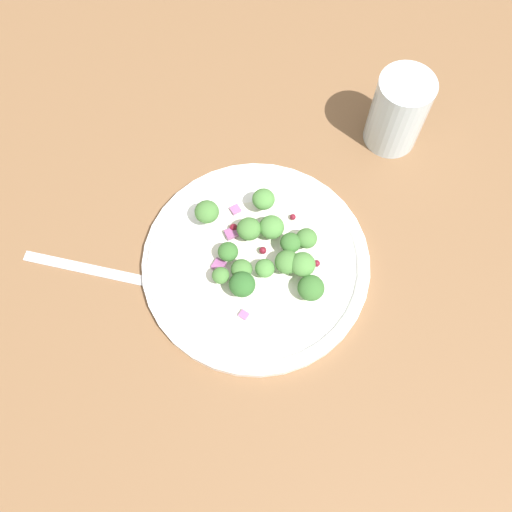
% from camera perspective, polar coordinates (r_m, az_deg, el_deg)
% --- Properties ---
extents(ground_plane, '(1.80, 1.80, 0.02)m').
position_cam_1_polar(ground_plane, '(0.67, 0.85, -2.48)').
color(ground_plane, brown).
extents(plate, '(0.26, 0.26, 0.02)m').
position_cam_1_polar(plate, '(0.66, -0.00, -0.63)').
color(plate, white).
rests_on(plate, ground_plane).
extents(dressing_pool, '(0.15, 0.15, 0.00)m').
position_cam_1_polar(dressing_pool, '(0.65, -0.00, -0.48)').
color(dressing_pool, white).
rests_on(dressing_pool, plate).
extents(broccoli_floret_0, '(0.02, 0.02, 0.02)m').
position_cam_1_polar(broccoli_floret_0, '(0.64, 5.12, 1.77)').
color(broccoli_floret_0, '#9EC684').
rests_on(broccoli_floret_0, plate).
extents(broccoli_floret_1, '(0.03, 0.03, 0.03)m').
position_cam_1_polar(broccoli_floret_1, '(0.63, 3.15, -0.63)').
color(broccoli_floret_1, '#8EB77A').
rests_on(broccoli_floret_1, plate).
extents(broccoli_floret_2, '(0.02, 0.02, 0.02)m').
position_cam_1_polar(broccoli_floret_2, '(0.63, -1.46, -1.38)').
color(broccoli_floret_2, '#8EB77A').
rests_on(broccoli_floret_2, plate).
extents(broccoli_floret_3, '(0.03, 0.03, 0.03)m').
position_cam_1_polar(broccoli_floret_3, '(0.65, 1.29, 2.94)').
color(broccoli_floret_3, '#9EC684').
rests_on(broccoli_floret_3, plate).
extents(broccoli_floret_4, '(0.03, 0.03, 0.03)m').
position_cam_1_polar(broccoli_floret_4, '(0.62, 5.56, -3.25)').
color(broccoli_floret_4, '#ADD18E').
rests_on(broccoli_floret_4, plate).
extents(broccoli_floret_5, '(0.03, 0.03, 0.03)m').
position_cam_1_polar(broccoli_floret_5, '(0.66, -4.98, 4.44)').
color(broccoli_floret_5, '#ADD18E').
rests_on(broccoli_floret_5, plate).
extents(broccoli_floret_6, '(0.02, 0.02, 0.02)m').
position_cam_1_polar(broccoli_floret_6, '(0.63, -3.59, -1.99)').
color(broccoli_floret_6, '#8EB77A').
rests_on(broccoli_floret_6, plate).
extents(broccoli_floret_7, '(0.03, 0.03, 0.03)m').
position_cam_1_polar(broccoli_floret_7, '(0.63, 4.73, -0.87)').
color(broccoli_floret_7, '#9EC684').
rests_on(broccoli_floret_7, plate).
extents(broccoli_floret_8, '(0.02, 0.02, 0.02)m').
position_cam_1_polar(broccoli_floret_8, '(0.63, 1.24, -0.97)').
color(broccoli_floret_8, '#8EB77A').
rests_on(broccoli_floret_8, plate).
extents(broccoli_floret_9, '(0.02, 0.02, 0.02)m').
position_cam_1_polar(broccoli_floret_9, '(0.64, 3.51, 1.33)').
color(broccoli_floret_9, '#8EB77A').
rests_on(broccoli_floret_9, plate).
extents(broccoli_floret_10, '(0.03, 0.03, 0.03)m').
position_cam_1_polar(broccoli_floret_10, '(0.66, 0.76, 5.73)').
color(broccoli_floret_10, '#8EB77A').
rests_on(broccoli_floret_10, plate).
extents(broccoli_floret_11, '(0.03, 0.03, 0.03)m').
position_cam_1_polar(broccoli_floret_11, '(0.65, -0.72, 2.72)').
color(broccoli_floret_11, '#ADD18E').
rests_on(broccoli_floret_11, plate).
extents(broccoli_floret_12, '(0.02, 0.02, 0.02)m').
position_cam_1_polar(broccoli_floret_12, '(0.64, -2.83, 0.42)').
color(broccoli_floret_12, '#ADD18E').
rests_on(broccoli_floret_12, plate).
extents(broccoli_floret_13, '(0.03, 0.03, 0.03)m').
position_cam_1_polar(broccoli_floret_13, '(0.62, -1.41, -2.90)').
color(broccoli_floret_13, '#8EB77A').
rests_on(broccoli_floret_13, plate).
extents(cranberry_0, '(0.01, 0.01, 0.01)m').
position_cam_1_polar(cranberry_0, '(0.65, 0.69, 0.57)').
color(cranberry_0, maroon).
rests_on(cranberry_0, plate).
extents(cranberry_1, '(0.01, 0.01, 0.01)m').
position_cam_1_polar(cranberry_1, '(0.67, 3.73, 3.95)').
color(cranberry_1, maroon).
rests_on(cranberry_1, plate).
extents(cranberry_2, '(0.01, 0.01, 0.01)m').
position_cam_1_polar(cranberry_2, '(0.66, -2.29, 2.88)').
color(cranberry_2, maroon).
rests_on(cranberry_2, plate).
extents(cranberry_3, '(0.01, 0.01, 0.01)m').
position_cam_1_polar(cranberry_3, '(0.65, 6.13, -0.75)').
color(cranberry_3, maroon).
rests_on(cranberry_3, plate).
extents(onion_bit_0, '(0.02, 0.02, 0.01)m').
position_cam_1_polar(onion_bit_0, '(0.66, -2.53, 2.28)').
color(onion_bit_0, '#934C84').
rests_on(onion_bit_0, plate).
extents(onion_bit_1, '(0.01, 0.01, 0.00)m').
position_cam_1_polar(onion_bit_1, '(0.63, -1.24, -5.95)').
color(onion_bit_1, '#A35B93').
rests_on(onion_bit_1, plate).
extents(onion_bit_2, '(0.02, 0.02, 0.00)m').
position_cam_1_polar(onion_bit_2, '(0.68, -2.09, 4.71)').
color(onion_bit_2, '#A35B93').
rests_on(onion_bit_2, plate).
extents(onion_bit_3, '(0.02, 0.02, 0.00)m').
position_cam_1_polar(onion_bit_3, '(0.65, -3.76, -0.86)').
color(onion_bit_3, '#934C84').
rests_on(onion_bit_3, plate).
extents(fork, '(0.19, 0.03, 0.01)m').
position_cam_1_polar(fork, '(0.68, -14.56, -1.71)').
color(fork, silver).
rests_on(fork, ground_plane).
extents(water_glass, '(0.07, 0.07, 0.10)m').
position_cam_1_polar(water_glass, '(0.73, 14.16, 13.93)').
color(water_glass, silver).
rests_on(water_glass, ground_plane).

